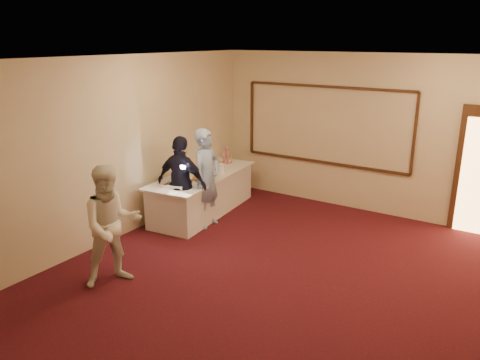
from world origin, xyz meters
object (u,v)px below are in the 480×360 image
plate_stack_a (198,169)px  man (207,178)px  plate_stack_b (220,169)px  tart (198,179)px  guest (182,184)px  buffet_table (203,193)px  cupcake_stand (226,156)px  pavlova_tray (178,181)px  woman (112,226)px

plate_stack_a → man: man is taller
plate_stack_b → tart: size_ratio=0.80×
plate_stack_b → guest: size_ratio=0.12×
tart → man: size_ratio=0.14×
buffet_table → guest: 0.97m
buffet_table → tart: tart is taller
plate_stack_a → buffet_table: bearing=-9.6°
plate_stack_b → plate_stack_a: bearing=-145.5°
plate_stack_a → tart: size_ratio=0.80×
plate_stack_b → man: (0.23, -0.73, 0.03)m
guest → cupcake_stand: bearing=-84.8°
buffet_table → pavlova_tray: 0.94m
pavlova_tray → woman: bearing=-75.1°
tart → woman: (0.44, -2.46, 0.04)m
plate_stack_a → woman: (0.74, -2.83, -0.02)m
cupcake_stand → woman: 3.84m
cupcake_stand → plate_stack_b: size_ratio=1.92×
cupcake_stand → tart: size_ratio=1.53×
buffet_table → plate_stack_a: (-0.12, 0.02, 0.47)m
pavlova_tray → buffet_table: bearing=96.4°
buffet_table → man: man is taller
buffet_table → man: size_ratio=1.51×
pavlova_tray → plate_stack_a: 0.86m
tart → cupcake_stand: bearing=102.6°
buffet_table → man: 0.82m
buffet_table → woman: (0.62, -2.81, 0.45)m
cupcake_stand → man: 1.53m
pavlova_tray → man: man is taller
cupcake_stand → woman: woman is taller
cupcake_stand → man: (0.57, -1.42, -0.03)m
buffet_table → plate_stack_b: size_ratio=13.21×
buffet_table → woman: bearing=-77.5°
pavlova_tray → man: size_ratio=0.31×
cupcake_stand → woman: (0.73, -3.77, -0.07)m
woman → cupcake_stand: bearing=39.9°
pavlova_tray → plate_stack_a: (-0.21, 0.83, 0.00)m
plate_stack_b → tart: bearing=-94.6°
buffet_table → pavlova_tray: size_ratio=4.92×
tart → guest: guest is taller
buffet_table → man: bearing=-45.4°
buffet_table → tart: size_ratio=10.53×
plate_stack_b → woman: (0.40, -3.07, -0.02)m
tart → guest: size_ratio=0.15×
pavlova_tray → man: (0.37, 0.34, 0.03)m
buffet_table → plate_stack_b: (0.23, 0.26, 0.47)m
pavlova_tray → plate_stack_b: bearing=82.6°
plate_stack_a → tart: bearing=-50.8°
tart → pavlova_tray: bearing=-100.8°
pavlova_tray → guest: bearing=-12.7°
plate_stack_a → woman: bearing=-75.3°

